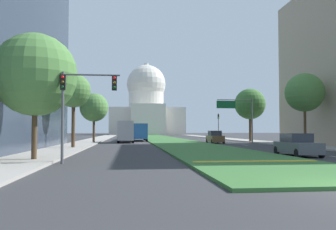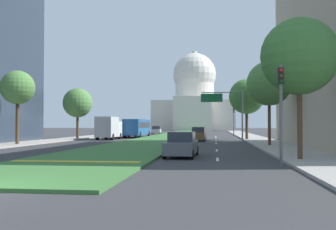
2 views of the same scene
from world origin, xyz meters
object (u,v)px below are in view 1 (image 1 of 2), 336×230
Objects in this scene: city_bus at (139,131)px; street_tree_left_far at (94,108)px; street_tree_right_mid at (304,93)px; sedan_midblock at (215,137)px; street_tree_left_near at (35,75)px; traffic_light_near_left at (78,97)px; sedan_distant at (126,136)px; overhead_guide_sign at (239,111)px; sedan_lead_stopped at (297,145)px; sedan_very_far at (136,135)px; capitol_building at (146,108)px; box_truck_delivery at (126,131)px; traffic_light_far_right at (218,123)px; sedan_far_horizon at (124,135)px; street_tree_right_far at (250,104)px; street_tree_left_mid at (74,91)px.

street_tree_left_far is at bearing -127.52° from city_bus.
street_tree_right_mid is 1.81× the size of sedan_midblock.
city_bus is at bearing 79.45° from street_tree_left_near.
traffic_light_near_left is 1.18× the size of sedan_distant.
street_tree_left_far is 18.35m from sedan_midblock.
overhead_guide_sign is 0.83× the size of street_tree_left_near.
overhead_guide_sign is 1.40× the size of sedan_lead_stopped.
sedan_midblock is 1.09× the size of sedan_very_far.
sedan_lead_stopped is at bearing -58.56° from street_tree_left_far.
street_tree_left_far reaches higher than sedan_lead_stopped.
capitol_building is 3.74× the size of street_tree_left_near.
street_tree_right_mid is at bearing -68.62° from sedan_very_far.
street_tree_right_mid is at bearing -53.81° from city_bus.
city_bus is at bearing 139.23° from overhead_guide_sign.
street_tree_right_mid reaches higher than box_truck_delivery.
street_tree_right_mid is 1.88× the size of sedan_distant.
sedan_far_horizon is at bearing 167.46° from traffic_light_far_right.
traffic_light_near_left reaches higher than sedan_very_far.
sedan_lead_stopped is 1.05× the size of sedan_distant.
traffic_light_far_right is 19.26m from sedan_far_horizon.
sedan_distant is (-12.80, 36.19, 0.05)m from sedan_lead_stopped.
street_tree_right_far reaches higher than box_truck_delivery.
sedan_distant is at bearing 59.10° from street_tree_left_far.
sedan_far_horizon is 0.43× the size of city_bus.
street_tree_right_far is 21.42m from sedan_distant.
city_bus is at bearing 83.64° from traffic_light_near_left.
box_truck_delivery is (-16.42, 2.82, -2.96)m from overhead_guide_sign.
sedan_very_far is (4.64, 63.19, -2.98)m from traffic_light_near_left.
box_truck_delivery is at bearing 114.33° from sedan_lead_stopped.
capitol_building is 105.97m from street_tree_right_mid.
street_tree_left_mid is 1.20× the size of box_truck_delivery.
city_bus is (7.47, 40.11, -3.49)m from street_tree_left_near.
traffic_light_near_left is at bearing -94.62° from capitol_building.
sedan_far_horizon is at bearing 91.21° from box_truck_delivery.
traffic_light_near_left is 0.68× the size of street_tree_left_mid.
sedan_distant is 0.69× the size of box_truck_delivery.
sedan_very_far is 0.38× the size of city_bus.
street_tree_left_near is (-23.45, -46.69, 1.94)m from traffic_light_far_right.
sedan_far_horizon is 20.15m from box_truck_delivery.
traffic_light_near_left is at bearing -164.07° from sedan_lead_stopped.
street_tree_left_near is at bearing -116.67° from traffic_light_far_right.
street_tree_left_far is 1.67× the size of sedan_distant.
traffic_light_far_right is at bearing 93.67° from street_tree_right_far.
city_bus is at bearing 151.89° from street_tree_right_far.
sedan_very_far is (-10.57, 33.78, -0.02)m from sedan_midblock.
street_tree_left_far is 1.15× the size of box_truck_delivery.
traffic_light_near_left reaches higher than sedan_midblock.
traffic_light_far_right is at bearing 82.88° from sedan_lead_stopped.
traffic_light_near_left is 0.63× the size of street_tree_right_mid.
sedan_far_horizon is (-20.58, 35.21, -5.30)m from street_tree_right_mid.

